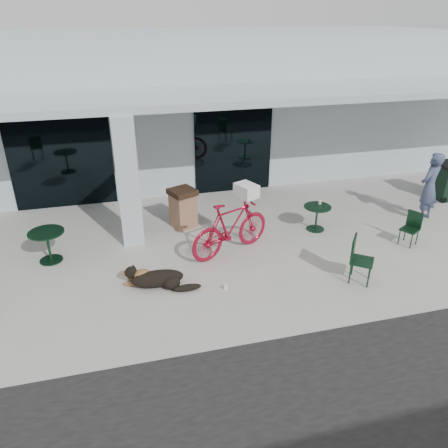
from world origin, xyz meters
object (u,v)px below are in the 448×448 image
object	(u,v)px
cafe_chair_far_b	(410,229)
wheeled_bin	(446,181)
dog	(158,278)
person	(429,187)
bicycle	(231,227)
cafe_table_near	(49,246)
cafe_chair_far_a	(362,260)
cafe_table_far	(316,218)
trash_receptacle	(183,208)

from	to	relation	value
cafe_chair_far_b	wheeled_bin	size ratio (longest dim) A/B	0.77
dog	person	distance (m)	7.61
bicycle	wheeled_bin	xyz separation A→B (m)	(7.18, 1.65, -0.12)
wheeled_bin	dog	bearing A→B (deg)	-162.61
cafe_table_near	cafe_chair_far_a	bearing A→B (deg)	-21.26
cafe_table_near	cafe_table_far	world-z (taller)	cafe_table_near
dog	cafe_chair_far_b	xyz separation A→B (m)	(6.13, 0.30, 0.21)
wheeled_bin	bicycle	bearing A→B (deg)	-166.04
cafe_table_far	cafe_chair_far_b	distance (m)	2.25
cafe_table_far	trash_receptacle	world-z (taller)	trash_receptacle
bicycle	cafe_chair_far_a	distance (m)	2.98
bicycle	cafe_table_near	xyz separation A→B (m)	(-4.10, 0.65, -0.29)
dog	cafe_chair_far_b	bearing A→B (deg)	25.51
bicycle	dog	world-z (taller)	bicycle
cafe_chair_far_a	person	world-z (taller)	person
cafe_chair_far_b	person	bearing A→B (deg)	102.63
cafe_chair_far_a	cafe_chair_far_b	world-z (taller)	cafe_chair_far_a
cafe_table_near	bicycle	bearing A→B (deg)	-8.97
bicycle	person	world-z (taller)	person
dog	cafe_chair_far_b	world-z (taller)	cafe_chair_far_b
bicycle	trash_receptacle	xyz separation A→B (m)	(-0.85, 1.65, -0.13)
cafe_chair_far_a	wheeled_bin	bearing A→B (deg)	-17.10
bicycle	cafe_table_near	size ratio (longest dim) A/B	2.76
bicycle	wheeled_bin	bearing A→B (deg)	-100.54
bicycle	cafe_chair_far_a	world-z (taller)	bicycle
cafe_chair_far_b	trash_receptacle	size ratio (longest dim) A/B	0.79
cafe_table_far	dog	bearing A→B (deg)	-159.62
cafe_table_near	person	bearing A→B (deg)	-1.13
cafe_chair_far_b	bicycle	bearing A→B (deg)	-128.31
trash_receptacle	dog	bearing A→B (deg)	-110.54
cafe_table_near	trash_receptacle	bearing A→B (deg)	17.10
cafe_chair_far_a	wheeled_bin	xyz separation A→B (m)	(4.85, 3.50, 0.04)
trash_receptacle	wheeled_bin	distance (m)	8.03
wheeled_bin	person	bearing A→B (deg)	-141.98
cafe_table_far	person	xyz separation A→B (m)	(3.13, -0.15, 0.61)
bicycle	cafe_table_far	distance (m)	2.56
cafe_chair_far_a	trash_receptacle	distance (m)	4.73
trash_receptacle	person	bearing A→B (deg)	-10.47
person	trash_receptacle	size ratio (longest dim) A/B	1.80
cafe_chair_far_a	dog	bearing A→B (deg)	115.49
bicycle	cafe_chair_far_b	bearing A→B (deg)	-122.74
trash_receptacle	wheeled_bin	xyz separation A→B (m)	(8.03, 0.00, 0.02)
trash_receptacle	wheeled_bin	bearing A→B (deg)	0.00
dog	cafe_table_near	bearing A→B (deg)	166.73
cafe_table_near	person	distance (m)	9.71
cafe_chair_far_a	wheeled_bin	world-z (taller)	wheeled_bin
cafe_table_far	cafe_chair_far_a	size ratio (longest dim) A/B	0.70
dog	cafe_table_far	size ratio (longest dim) A/B	1.77
cafe_table_near	person	size ratio (longest dim) A/B	0.42
person	trash_receptacle	bearing A→B (deg)	-37.14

